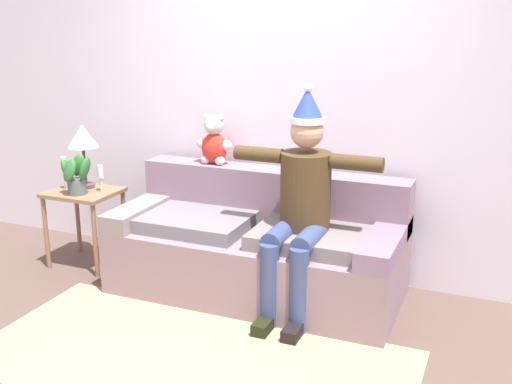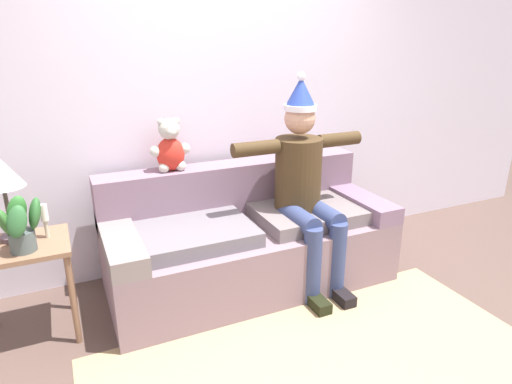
{
  "view_description": "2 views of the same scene",
  "coord_description": "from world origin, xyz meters",
  "px_view_note": "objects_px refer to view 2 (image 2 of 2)",
  "views": [
    {
      "loc": [
        1.59,
        -2.83,
        1.94
      ],
      "look_at": [
        0.05,
        0.86,
        0.8
      ],
      "focal_mm": 43.18,
      "sensor_mm": 36.0,
      "label": 1
    },
    {
      "loc": [
        -1.19,
        -1.73,
        1.75
      ],
      "look_at": [
        -0.04,
        0.8,
        0.79
      ],
      "focal_mm": 30.99,
      "sensor_mm": 36.0,
      "label": 2
    }
  ],
  "objects_px": {
    "teddy_bear": "(170,147)",
    "potted_plant": "(20,226)",
    "person_seated": "(305,182)",
    "side_table": "(23,261)",
    "couch": "(248,239)",
    "table_lamp": "(1,176)",
    "candle_short": "(45,217)"
  },
  "relations": [
    {
      "from": "side_table",
      "to": "potted_plant",
      "type": "relative_size",
      "value": 1.89
    },
    {
      "from": "teddy_bear",
      "to": "candle_short",
      "type": "relative_size",
      "value": 1.81
    },
    {
      "from": "table_lamp",
      "to": "candle_short",
      "type": "bearing_deg",
      "value": -15.16
    },
    {
      "from": "couch",
      "to": "potted_plant",
      "type": "distance_m",
      "value": 1.52
    },
    {
      "from": "person_seated",
      "to": "teddy_bear",
      "type": "distance_m",
      "value": 0.99
    },
    {
      "from": "teddy_bear",
      "to": "side_table",
      "type": "distance_m",
      "value": 1.17
    },
    {
      "from": "potted_plant",
      "to": "person_seated",
      "type": "bearing_deg",
      "value": 0.12
    },
    {
      "from": "teddy_bear",
      "to": "person_seated",
      "type": "bearing_deg",
      "value": -27.22
    },
    {
      "from": "couch",
      "to": "teddy_bear",
      "type": "relative_size",
      "value": 5.39
    },
    {
      "from": "couch",
      "to": "side_table",
      "type": "distance_m",
      "value": 1.49
    },
    {
      "from": "person_seated",
      "to": "potted_plant",
      "type": "relative_size",
      "value": 4.71
    },
    {
      "from": "table_lamp",
      "to": "teddy_bear",
      "type": "bearing_deg",
      "value": 13.34
    },
    {
      "from": "teddy_bear",
      "to": "candle_short",
      "type": "xyz_separation_m",
      "value": [
        -0.85,
        -0.3,
        -0.27
      ]
    },
    {
      "from": "couch",
      "to": "teddy_bear",
      "type": "distance_m",
      "value": 0.88
    },
    {
      "from": "couch",
      "to": "person_seated",
      "type": "height_order",
      "value": "person_seated"
    },
    {
      "from": "potted_plant",
      "to": "teddy_bear",
      "type": "bearing_deg",
      "value": 24.42
    },
    {
      "from": "table_lamp",
      "to": "candle_short",
      "type": "height_order",
      "value": "table_lamp"
    },
    {
      "from": "table_lamp",
      "to": "potted_plant",
      "type": "height_order",
      "value": "table_lamp"
    },
    {
      "from": "teddy_bear",
      "to": "couch",
      "type": "bearing_deg",
      "value": -29.74
    },
    {
      "from": "person_seated",
      "to": "potted_plant",
      "type": "height_order",
      "value": "person_seated"
    },
    {
      "from": "side_table",
      "to": "table_lamp",
      "type": "distance_m",
      "value": 0.51
    },
    {
      "from": "couch",
      "to": "side_table",
      "type": "bearing_deg",
      "value": -177.53
    },
    {
      "from": "couch",
      "to": "candle_short",
      "type": "xyz_separation_m",
      "value": [
        -1.33,
        -0.02,
        0.42
      ]
    },
    {
      "from": "teddy_bear",
      "to": "potted_plant",
      "type": "relative_size",
      "value": 1.17
    },
    {
      "from": "couch",
      "to": "table_lamp",
      "type": "distance_m",
      "value": 1.66
    },
    {
      "from": "side_table",
      "to": "candle_short",
      "type": "distance_m",
      "value": 0.29
    },
    {
      "from": "couch",
      "to": "table_lamp",
      "type": "bearing_deg",
      "value": 178.98
    },
    {
      "from": "person_seated",
      "to": "side_table",
      "type": "distance_m",
      "value": 1.87
    },
    {
      "from": "person_seated",
      "to": "side_table",
      "type": "relative_size",
      "value": 2.49
    },
    {
      "from": "side_table",
      "to": "candle_short",
      "type": "height_order",
      "value": "candle_short"
    },
    {
      "from": "side_table",
      "to": "couch",
      "type": "bearing_deg",
      "value": 2.47
    },
    {
      "from": "side_table",
      "to": "candle_short",
      "type": "relative_size",
      "value": 2.94
    }
  ]
}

